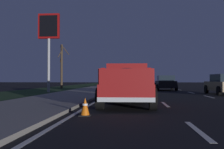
# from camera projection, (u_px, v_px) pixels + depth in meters

# --- Properties ---
(ground) EXTENTS (144.00, 144.00, 0.00)m
(ground) POSITION_uv_depth(u_px,v_px,m) (164.00, 90.00, 27.69)
(ground) COLOR black
(sidewalk_shoulder) EXTENTS (108.00, 4.00, 0.12)m
(sidewalk_shoulder) POSITION_uv_depth(u_px,v_px,m) (94.00, 90.00, 28.31)
(sidewalk_shoulder) COLOR gray
(sidewalk_shoulder) RESTS_ON ground
(grass_verge) EXTENTS (108.00, 6.00, 0.01)m
(grass_verge) POSITION_uv_depth(u_px,v_px,m) (48.00, 90.00, 28.72)
(grass_verge) COLOR #1E3819
(grass_verge) RESTS_ON ground
(lane_markings) EXTENTS (108.00, 7.04, 0.01)m
(lane_markings) POSITION_uv_depth(u_px,v_px,m) (135.00, 89.00, 31.04)
(lane_markings) COLOR silver
(lane_markings) RESTS_ON ground
(pickup_truck) EXTENTS (5.45, 2.34, 1.87)m
(pickup_truck) POSITION_uv_depth(u_px,v_px,m) (127.00, 83.00, 11.86)
(pickup_truck) COLOR maroon
(pickup_truck) RESTS_ON ground
(sedan_black) EXTENTS (4.41, 2.04, 1.54)m
(sedan_black) POSITION_uv_depth(u_px,v_px,m) (165.00, 83.00, 27.68)
(sedan_black) COLOR black
(sedan_black) RESTS_ON ground
(sedan_green) EXTENTS (4.44, 2.09, 1.54)m
(sedan_green) POSITION_uv_depth(u_px,v_px,m) (133.00, 84.00, 20.39)
(sedan_green) COLOR #14592D
(sedan_green) RESTS_ON ground
(gas_price_sign) EXTENTS (0.27, 1.90, 6.94)m
(gas_price_sign) POSITION_uv_depth(u_px,v_px,m) (49.00, 33.00, 23.35)
(gas_price_sign) COLOR #99999E
(gas_price_sign) RESTS_ON ground
(bare_tree_far) EXTENTS (2.40, 1.50, 5.57)m
(bare_tree_far) POSITION_uv_depth(u_px,v_px,m) (62.00, 65.00, 33.23)
(bare_tree_far) COLOR #423323
(bare_tree_far) RESTS_ON ground
(traffic_cone_near) EXTENTS (0.36, 0.36, 0.58)m
(traffic_cone_near) POSITION_uv_depth(u_px,v_px,m) (85.00, 107.00, 8.36)
(traffic_cone_near) COLOR black
(traffic_cone_near) RESTS_ON ground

